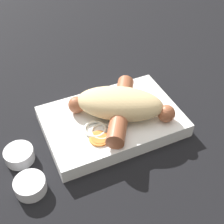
% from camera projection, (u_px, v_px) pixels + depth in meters
% --- Properties ---
extents(ground_plane, '(3.00, 3.00, 0.00)m').
position_uv_depth(ground_plane, '(112.00, 126.00, 0.60)').
color(ground_plane, black).
extents(food_tray, '(0.25, 0.17, 0.03)m').
position_uv_depth(food_tray, '(112.00, 121.00, 0.59)').
color(food_tray, white).
rests_on(food_tray, ground_plane).
extents(bread_roll, '(0.18, 0.15, 0.05)m').
position_uv_depth(bread_roll, '(120.00, 103.00, 0.57)').
color(bread_roll, '#DBBC84').
rests_on(bread_roll, food_tray).
extents(sausage, '(0.17, 0.16, 0.03)m').
position_uv_depth(sausage, '(121.00, 109.00, 0.57)').
color(sausage, '#9E5638').
rests_on(sausage, food_tray).
extents(pickled_veggies, '(0.05, 0.07, 0.01)m').
position_uv_depth(pickled_veggies, '(99.00, 133.00, 0.54)').
color(pickled_veggies, orange).
rests_on(pickled_veggies, food_tray).
extents(condiment_cup_near, '(0.05, 0.05, 0.02)m').
position_uv_depth(condiment_cup_near, '(19.00, 155.00, 0.53)').
color(condiment_cup_near, white).
rests_on(condiment_cup_near, ground_plane).
extents(condiment_cup_far, '(0.05, 0.05, 0.02)m').
position_uv_depth(condiment_cup_far, '(30.00, 186.00, 0.49)').
color(condiment_cup_far, white).
rests_on(condiment_cup_far, ground_plane).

